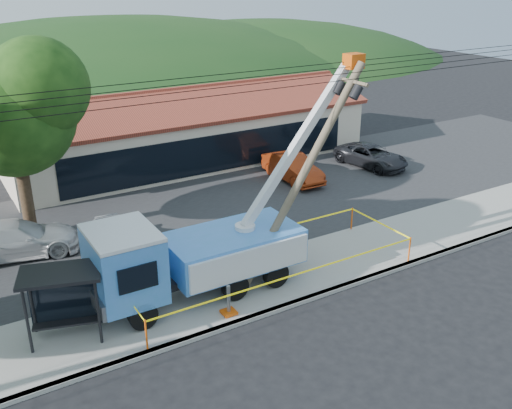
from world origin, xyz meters
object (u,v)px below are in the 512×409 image
at_px(car_white, 18,257).
at_px(car_dark, 370,168).
at_px(utility_truck, 192,253).
at_px(bus_shelter, 62,287).
at_px(car_red, 292,181).
at_px(car_silver, 118,252).
at_px(leaning_pole, 308,165).

distance_m(car_white, car_dark, 20.91).
distance_m(utility_truck, bus_shelter, 4.68).
bearing_deg(car_dark, utility_truck, -162.17).
height_order(utility_truck, car_red, utility_truck).
distance_m(utility_truck, car_silver, 5.45).
bearing_deg(utility_truck, car_white, 127.05).
bearing_deg(car_white, car_dark, -76.08).
relative_size(bus_shelter, car_dark, 0.61).
xyz_separation_m(leaning_pole, car_silver, (-5.84, 5.66, -4.58)).
distance_m(car_silver, car_white, 4.19).
distance_m(leaning_pole, car_white, 12.99).
relative_size(utility_truck, leaning_pole, 1.34).
relative_size(leaning_pole, car_dark, 1.74).
height_order(utility_truck, bus_shelter, utility_truck).
bearing_deg(leaning_pole, car_dark, 37.59).
distance_m(car_red, car_white, 15.43).
bearing_deg(bus_shelter, car_silver, 74.04).
height_order(car_silver, car_red, car_red).
bearing_deg(car_dark, car_silver, -179.01).
xyz_separation_m(utility_truck, car_white, (-5.08, 6.74, -1.83)).
height_order(utility_truck, car_dark, utility_truck).
relative_size(leaning_pole, car_red, 1.81).
bearing_deg(bus_shelter, leaning_pole, 14.23).
bearing_deg(car_red, car_dark, -3.47).
bearing_deg(car_silver, car_red, 22.01).
xyz_separation_m(utility_truck, bus_shelter, (-4.67, -0.18, 0.09)).
xyz_separation_m(bus_shelter, car_silver, (3.39, 5.15, -1.92)).
xyz_separation_m(leaning_pole, car_dark, (11.24, 8.65, -4.58)).
relative_size(car_red, car_white, 0.86).
bearing_deg(bus_shelter, car_red, 47.32).
bearing_deg(car_dark, car_red, 166.29).
xyz_separation_m(utility_truck, car_red, (10.25, 8.43, -1.83)).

